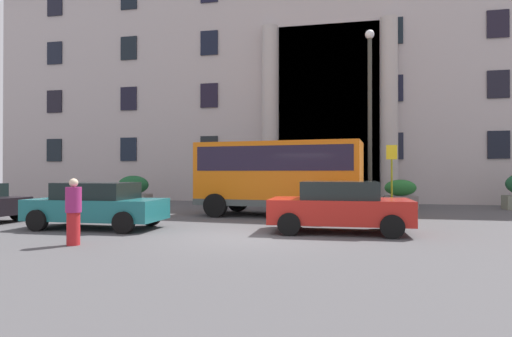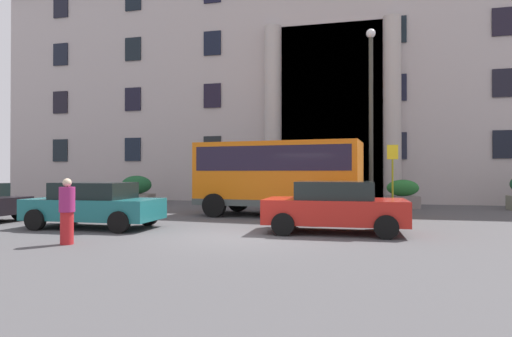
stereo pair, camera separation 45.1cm
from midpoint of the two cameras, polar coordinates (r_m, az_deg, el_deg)
The scene contains 12 objects.
ground_plane at distance 11.31m, azimuth -2.97°, elevation -9.50°, with size 80.00×64.00×0.12m, color #484649.
office_building_facade at distance 28.92m, azimuth 6.11°, elevation 10.24°, with size 38.99×9.71×14.19m.
orange_minibus at distance 16.52m, azimuth 2.44°, elevation -0.53°, with size 6.46×3.27×2.86m.
bus_stop_sign at distance 18.41m, azimuth 17.17°, elevation -0.35°, with size 0.44×0.08×2.84m.
hedge_planter_far_west at distance 21.99m, azimuth -0.27°, elevation -3.45°, with size 1.54×0.92×1.19m.
hedge_planter_entrance_right at distance 23.90m, azimuth -16.74°, elevation -2.81°, with size 1.82×1.00×1.52m.
hedge_planter_east at distance 21.22m, azimuth 18.32°, elevation -3.33°, with size 1.53×0.73×1.35m.
white_taxi_kerbside at distance 12.24m, azimuth 10.15°, elevation -5.02°, with size 3.93×2.12×1.45m.
parked_sedan_second at distance 13.84m, azimuth -21.55°, elevation -4.58°, with size 4.02×1.98×1.39m.
scooter_by_planter at distance 16.68m, azimuth -21.06°, elevation -4.76°, with size 2.08×0.55×0.89m.
pedestrian_woman_dark_dress at distance 10.91m, azimuth -24.50°, elevation -5.33°, with size 0.36×0.36×1.56m.
lamppost_plaza_centre at distance 19.52m, azimuth 14.46°, elevation 8.17°, with size 0.40×0.40×8.03m.
Camera 1 is at (2.64, -10.85, 1.71)m, focal length 29.66 mm.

